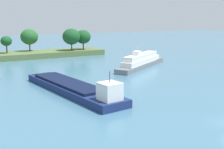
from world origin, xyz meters
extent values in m
cube|color=#566B3D|center=(-15.57, 78.78, 0.96)|extent=(68.10, 12.29, 1.92)
cylinder|color=#513823|center=(-15.61, 78.96, 3.25)|extent=(0.44, 0.44, 2.67)
ellipsoid|color=#194C23|center=(-15.61, 78.96, 6.08)|extent=(3.73, 3.73, 3.36)
cylinder|color=#513823|center=(-7.16, 81.85, 3.22)|extent=(0.44, 0.44, 2.61)
ellipsoid|color=#235B28|center=(-7.16, 81.85, 7.00)|extent=(6.16, 6.16, 5.55)
cylinder|color=#513823|center=(6.58, 75.90, 3.16)|extent=(0.44, 0.44, 2.49)
ellipsoid|color=#194C23|center=(6.58, 75.90, 6.98)|extent=(6.43, 6.43, 5.79)
cylinder|color=#513823|center=(11.74, 77.13, 3.14)|extent=(0.44, 0.44, 2.45)
ellipsoid|color=#194C23|center=(11.74, 77.13, 6.64)|extent=(5.68, 5.68, 5.12)
cube|color=slate|center=(14.73, 43.01, 0.65)|extent=(23.71, 16.68, 1.29)
cube|color=white|center=(14.73, 43.01, 1.94)|extent=(18.63, 13.24, 1.30)
cube|color=white|center=(14.39, 42.80, 3.24)|extent=(16.22, 11.51, 1.30)
cube|color=white|center=(12.02, 41.33, 4.44)|extent=(2.95, 2.72, 1.10)
cube|color=#937551|center=(23.41, 48.39, 1.37)|extent=(5.72, 5.34, 0.16)
cylinder|color=silver|center=(12.02, 41.33, 5.69)|extent=(0.10, 0.10, 1.40)
cube|color=navy|center=(-12.87, 26.71, 0.68)|extent=(9.58, 30.00, 1.36)
cube|color=#0F1834|center=(-13.07, 28.20, 1.61)|extent=(7.56, 21.11, 0.50)
cube|color=white|center=(-11.23, 14.27, 2.76)|extent=(3.56, 3.59, 2.80)
cylinder|color=#333338|center=(-11.23, 14.27, 5.06)|extent=(0.12, 0.12, 1.80)
cube|color=navy|center=(-14.76, 40.94, 0.75)|extent=(4.40, 1.46, 1.23)
camera|label=1|loc=(-32.96, -25.57, 14.56)|focal=47.48mm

